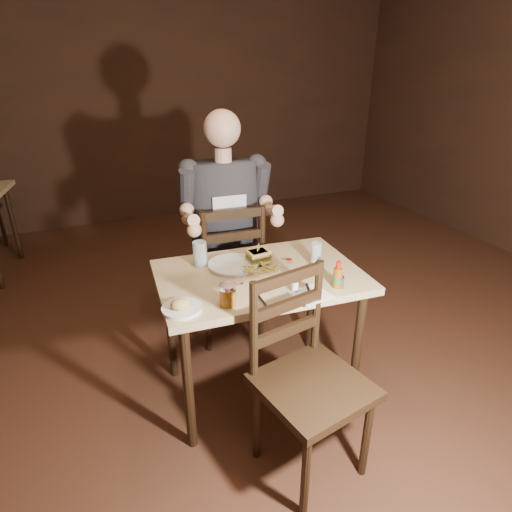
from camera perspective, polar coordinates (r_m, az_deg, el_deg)
name	(u,v)px	position (r m, az deg, el deg)	size (l,w,h in m)	color
room_shell	(303,155)	(2.02, 6.30, 13.20)	(7.00, 7.00, 7.00)	#321A11
main_table	(260,289)	(2.31, 0.49, -4.42)	(1.12, 0.79, 0.77)	tan
chair_far	(226,269)	(2.93, -3.99, -1.74)	(0.46, 0.50, 0.99)	black
chair_near	(313,386)	(1.99, 7.63, -16.81)	(0.45, 0.49, 0.97)	black
diner	(226,196)	(2.69, -4.02, 7.95)	(0.59, 0.47, 1.03)	#2D2D32
dinner_plate	(233,265)	(2.33, -3.05, -1.26)	(0.27, 0.27, 0.02)	white
sandwich_left	(257,254)	(2.34, 0.20, 0.30)	(0.11, 0.09, 0.09)	gold
sandwich_right	(259,252)	(2.36, 0.37, 0.56)	(0.11, 0.09, 0.10)	gold
fries_pile	(261,266)	(2.26, 0.68, -1.40)	(0.23, 0.17, 0.04)	#E6D56C
ketchup_dollop	(289,260)	(2.38, 4.42, -0.47)	(0.04, 0.04, 0.01)	maroon
glass_left	(200,254)	(2.34, -7.48, 0.30)	(0.07, 0.07, 0.14)	silver
glass_right	(316,254)	(2.35, 8.01, 0.25)	(0.06, 0.06, 0.13)	silver
hot_sauce	(338,274)	(2.14, 10.83, -2.44)	(0.04, 0.04, 0.14)	brown
salt_shaker	(295,285)	(2.09, 5.20, -3.93)	(0.03, 0.03, 0.06)	white
pepper_shaker	(341,282)	(2.15, 11.23, -3.42)	(0.03, 0.03, 0.06)	#38332D
syrup_dispenser	(228,295)	(1.96, -3.79, -5.19)	(0.08, 0.08, 0.10)	brown
napkin	(311,295)	(2.08, 7.33, -5.15)	(0.17, 0.16, 0.00)	white
knife	(262,301)	(2.00, 0.78, -5.98)	(0.01, 0.23, 0.01)	silver
fork	(309,292)	(2.09, 7.10, -4.75)	(0.01, 0.17, 0.01)	silver
side_plate	(182,309)	(1.97, -9.84, -7.00)	(0.18, 0.18, 0.01)	white
bread_roll	(180,304)	(1.94, -10.08, -6.33)	(0.09, 0.07, 0.05)	tan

